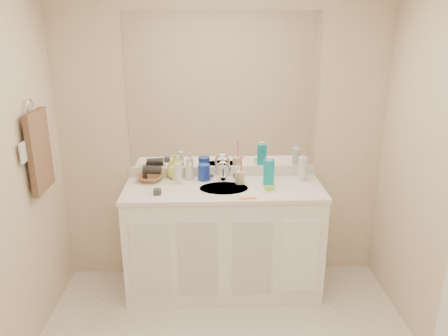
% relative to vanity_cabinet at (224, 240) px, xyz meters
% --- Properties ---
extents(wall_back, '(2.60, 0.02, 2.40)m').
position_rel_vanity_cabinet_xyz_m(wall_back, '(0.00, 0.28, 0.77)').
color(wall_back, beige).
rests_on(wall_back, floor).
extents(vanity_cabinet, '(1.50, 0.55, 0.85)m').
position_rel_vanity_cabinet_xyz_m(vanity_cabinet, '(0.00, 0.00, 0.00)').
color(vanity_cabinet, white).
rests_on(vanity_cabinet, floor).
extents(countertop, '(1.52, 0.57, 0.03)m').
position_rel_vanity_cabinet_xyz_m(countertop, '(0.00, 0.00, 0.44)').
color(countertop, white).
rests_on(countertop, vanity_cabinet).
extents(backsplash, '(1.52, 0.03, 0.08)m').
position_rel_vanity_cabinet_xyz_m(backsplash, '(0.00, 0.26, 0.50)').
color(backsplash, silver).
rests_on(backsplash, countertop).
extents(sink_basin, '(0.37, 0.37, 0.02)m').
position_rel_vanity_cabinet_xyz_m(sink_basin, '(0.00, -0.02, 0.44)').
color(sink_basin, silver).
rests_on(sink_basin, countertop).
extents(faucet, '(0.02, 0.02, 0.11)m').
position_rel_vanity_cabinet_xyz_m(faucet, '(0.00, 0.16, 0.51)').
color(faucet, silver).
rests_on(faucet, countertop).
extents(mirror, '(1.48, 0.01, 1.20)m').
position_rel_vanity_cabinet_xyz_m(mirror, '(0.00, 0.27, 1.14)').
color(mirror, white).
rests_on(mirror, wall_back).
extents(blue_mug, '(0.12, 0.12, 0.13)m').
position_rel_vanity_cabinet_xyz_m(blue_mug, '(-0.15, 0.17, 0.52)').
color(blue_mug, navy).
rests_on(blue_mug, countertop).
extents(tan_cup, '(0.09, 0.09, 0.10)m').
position_rel_vanity_cabinet_xyz_m(tan_cup, '(0.13, 0.08, 0.50)').
color(tan_cup, '#C0B687').
rests_on(tan_cup, countertop).
extents(toothbrush, '(0.01, 0.04, 0.18)m').
position_rel_vanity_cabinet_xyz_m(toothbrush, '(0.14, 0.08, 0.60)').
color(toothbrush, '#E13B70').
rests_on(toothbrush, tan_cup).
extents(mouthwash_bottle, '(0.11, 0.11, 0.20)m').
position_rel_vanity_cabinet_xyz_m(mouthwash_bottle, '(0.35, 0.04, 0.55)').
color(mouthwash_bottle, '#0D98A3').
rests_on(mouthwash_bottle, countertop).
extents(clear_pump_bottle, '(0.09, 0.09, 0.19)m').
position_rel_vanity_cabinet_xyz_m(clear_pump_bottle, '(0.63, 0.13, 0.55)').
color(clear_pump_bottle, silver).
rests_on(clear_pump_bottle, countertop).
extents(soap_dish, '(0.11, 0.10, 0.01)m').
position_rel_vanity_cabinet_xyz_m(soap_dish, '(0.34, -0.10, 0.46)').
color(soap_dish, white).
rests_on(soap_dish, countertop).
extents(green_soap, '(0.08, 0.07, 0.02)m').
position_rel_vanity_cabinet_xyz_m(green_soap, '(0.34, -0.10, 0.48)').
color(green_soap, '#90C32F').
rests_on(green_soap, soap_dish).
extents(orange_comb, '(0.12, 0.04, 0.01)m').
position_rel_vanity_cabinet_xyz_m(orange_comb, '(0.16, -0.24, 0.46)').
color(orange_comb, orange).
rests_on(orange_comb, countertop).
extents(dark_jar, '(0.07, 0.07, 0.04)m').
position_rel_vanity_cabinet_xyz_m(dark_jar, '(-0.49, -0.13, 0.48)').
color(dark_jar, '#2F3136').
rests_on(dark_jar, countertop).
extents(extra_white_bottle, '(0.06, 0.06, 0.16)m').
position_rel_vanity_cabinet_xyz_m(extra_white_bottle, '(-0.35, 0.09, 0.53)').
color(extra_white_bottle, silver).
rests_on(extra_white_bottle, countertop).
extents(soap_bottle_white, '(0.08, 0.08, 0.18)m').
position_rel_vanity_cabinet_xyz_m(soap_bottle_white, '(-0.27, 0.19, 0.54)').
color(soap_bottle_white, silver).
rests_on(soap_bottle_white, countertop).
extents(soap_bottle_cream, '(0.09, 0.09, 0.15)m').
position_rel_vanity_cabinet_xyz_m(soap_bottle_cream, '(-0.36, 0.18, 0.53)').
color(soap_bottle_cream, '#F9EBCB').
rests_on(soap_bottle_cream, countertop).
extents(soap_bottle_yellow, '(0.14, 0.14, 0.16)m').
position_rel_vanity_cabinet_xyz_m(soap_bottle_yellow, '(-0.39, 0.22, 0.54)').
color(soap_bottle_yellow, '#CBCD4F').
rests_on(soap_bottle_yellow, countertop).
extents(wicker_basket, '(0.24, 0.24, 0.05)m').
position_rel_vanity_cabinet_xyz_m(wicker_basket, '(-0.58, 0.16, 0.48)').
color(wicker_basket, '#98643D').
rests_on(wicker_basket, countertop).
extents(hair_dryer, '(0.14, 0.08, 0.07)m').
position_rel_vanity_cabinet_xyz_m(hair_dryer, '(-0.56, 0.16, 0.54)').
color(hair_dryer, black).
rests_on(hair_dryer, wicker_basket).
extents(towel_ring, '(0.01, 0.11, 0.11)m').
position_rel_vanity_cabinet_xyz_m(towel_ring, '(-1.27, -0.25, 1.12)').
color(towel_ring, silver).
rests_on(towel_ring, wall_left).
extents(hand_towel, '(0.04, 0.32, 0.55)m').
position_rel_vanity_cabinet_xyz_m(hand_towel, '(-1.25, -0.25, 0.82)').
color(hand_towel, '#493427').
rests_on(hand_towel, towel_ring).
extents(switch_plate, '(0.01, 0.08, 0.13)m').
position_rel_vanity_cabinet_xyz_m(switch_plate, '(-1.27, -0.45, 0.88)').
color(switch_plate, silver).
rests_on(switch_plate, wall_left).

